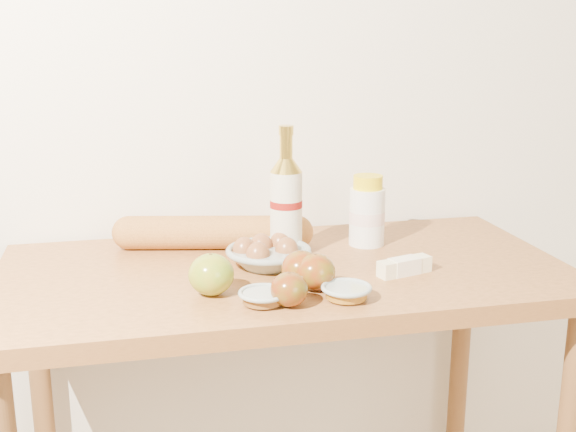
% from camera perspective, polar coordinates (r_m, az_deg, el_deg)
% --- Properties ---
extents(back_wall, '(3.50, 0.02, 2.60)m').
position_cam_1_polar(back_wall, '(1.78, -2.61, 11.65)').
color(back_wall, '#EEE5CF').
rests_on(back_wall, ground).
extents(table, '(1.20, 0.60, 0.90)m').
position_cam_1_polar(table, '(1.58, -0.24, -8.28)').
color(table, '#B07138').
rests_on(table, ground).
extents(bourbon_bottle, '(0.09, 0.09, 0.29)m').
position_cam_1_polar(bourbon_bottle, '(1.58, -0.15, 0.92)').
color(bourbon_bottle, beige).
rests_on(bourbon_bottle, table).
extents(cream_bottle, '(0.09, 0.09, 0.16)m').
position_cam_1_polar(cream_bottle, '(1.69, 6.27, 0.25)').
color(cream_bottle, white).
rests_on(cream_bottle, table).
extents(egg_bowl, '(0.23, 0.23, 0.06)m').
position_cam_1_polar(egg_bowl, '(1.54, -1.61, -3.03)').
color(egg_bowl, gray).
rests_on(egg_bowl, table).
extents(baguette, '(0.47, 0.17, 0.08)m').
position_cam_1_polar(baguette, '(1.66, -5.96, -1.30)').
color(baguette, '#C4823C').
rests_on(baguette, table).
extents(apple_yellowgreen, '(0.10, 0.10, 0.08)m').
position_cam_1_polar(apple_yellowgreen, '(1.38, -6.09, -4.61)').
color(apple_yellowgreen, '#A08D20').
rests_on(apple_yellowgreen, table).
extents(apple_redgreen_front, '(0.07, 0.07, 0.06)m').
position_cam_1_polar(apple_redgreen_front, '(1.32, 0.10, -5.82)').
color(apple_redgreen_front, maroon).
rests_on(apple_redgreen_front, table).
extents(apple_redgreen_right, '(0.09, 0.09, 0.07)m').
position_cam_1_polar(apple_redgreen_right, '(1.40, 2.16, -4.44)').
color(apple_redgreen_right, '#93080B').
rests_on(apple_redgreen_right, table).
extents(sugar_bowl, '(0.10, 0.10, 0.03)m').
position_cam_1_polar(sugar_bowl, '(1.34, -1.99, -6.42)').
color(sugar_bowl, '#97A5A0').
rests_on(sugar_bowl, table).
extents(syrup_bowl, '(0.12, 0.12, 0.03)m').
position_cam_1_polar(syrup_bowl, '(1.36, 4.64, -6.01)').
color(syrup_bowl, '#98A6A2').
rests_on(syrup_bowl, table).
extents(butter_stick, '(0.12, 0.06, 0.04)m').
position_cam_1_polar(butter_stick, '(1.51, 9.18, -3.96)').
color(butter_stick, '#F3EDBC').
rests_on(butter_stick, table).
extents(apple_extra, '(0.09, 0.09, 0.07)m').
position_cam_1_polar(apple_extra, '(1.42, 1.06, -4.20)').
color(apple_extra, '#93080B').
rests_on(apple_extra, table).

